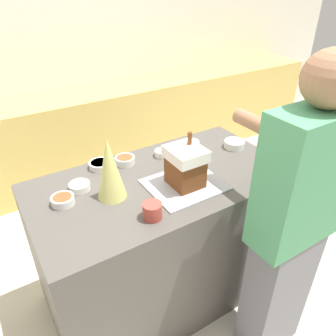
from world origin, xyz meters
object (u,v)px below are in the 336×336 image
at_px(candy_bowl_front_corner, 100,165).
at_px(candy_bowl_far_right, 234,144).
at_px(decorative_tree, 110,169).
at_px(person, 292,227).
at_px(gingerbread_house, 185,166).
at_px(mug, 152,211).
at_px(candy_bowl_center_rear, 192,144).
at_px(candy_bowl_behind_tray, 125,160).
at_px(baking_tray, 185,184).
at_px(candy_bowl_near_tray_left, 63,200).
at_px(candy_bowl_near_tray_right, 80,186).
at_px(candy_bowl_beside_tree, 162,153).

xyz_separation_m(candy_bowl_front_corner, candy_bowl_far_right, (0.84, -0.22, 0.01)).
xyz_separation_m(decorative_tree, person, (0.64, -0.61, -0.21)).
xyz_separation_m(gingerbread_house, person, (0.27, -0.50, -0.17)).
bearing_deg(person, mug, 147.11).
xyz_separation_m(gingerbread_house, candy_bowl_center_rear, (0.27, 0.32, -0.09)).
height_order(candy_bowl_far_right, mug, mug).
bearing_deg(candy_bowl_behind_tray, decorative_tree, -126.46).
bearing_deg(gingerbread_house, baking_tray, -144.76).
bearing_deg(mug, candy_bowl_near_tray_left, 134.81).
relative_size(candy_bowl_center_rear, candy_bowl_near_tray_left, 0.85).
height_order(baking_tray, decorative_tree, decorative_tree).
height_order(decorative_tree, candy_bowl_center_rear, decorative_tree).
relative_size(baking_tray, gingerbread_house, 1.41).
xyz_separation_m(candy_bowl_far_right, candy_bowl_near_tray_right, (-1.01, 0.07, -0.00)).
bearing_deg(person, candy_bowl_behind_tray, 116.93).
distance_m(decorative_tree, candy_bowl_far_right, 0.90).
bearing_deg(candy_bowl_near_tray_left, candy_bowl_behind_tray, 24.29).
xyz_separation_m(decorative_tree, candy_bowl_behind_tray, (0.20, 0.27, -0.14)).
bearing_deg(gingerbread_house, decorative_tree, 163.57).
relative_size(baking_tray, candy_bowl_front_corner, 3.07).
xyz_separation_m(gingerbread_house, mug, (-0.28, -0.14, -0.08)).
relative_size(decorative_tree, candy_bowl_center_rear, 3.41).
relative_size(candy_bowl_far_right, candy_bowl_near_tray_right, 1.18).
bearing_deg(baking_tray, decorative_tree, 163.53).
bearing_deg(mug, candy_bowl_center_rear, 39.91).
distance_m(baking_tray, candy_bowl_beside_tree, 0.34).
height_order(candy_bowl_front_corner, candy_bowl_behind_tray, candy_bowl_behind_tray).
height_order(candy_bowl_near_tray_left, person, person).
relative_size(baking_tray, candy_bowl_beside_tree, 4.21).
xyz_separation_m(gingerbread_house, candy_bowl_front_corner, (-0.32, 0.41, -0.10)).
bearing_deg(candy_bowl_center_rear, candy_bowl_near_tray_right, -175.25).
bearing_deg(candy_bowl_near_tray_left, decorative_tree, -17.41).
xyz_separation_m(candy_bowl_near_tray_left, person, (0.88, -0.68, -0.07)).
bearing_deg(candy_bowl_beside_tree, candy_bowl_behind_tray, 170.62).
height_order(candy_bowl_near_tray_right, mug, mug).
distance_m(baking_tray, mug, 0.32).
bearing_deg(candy_bowl_center_rear, candy_bowl_far_right, -28.63).
height_order(candy_bowl_behind_tray, mug, mug).
bearing_deg(baking_tray, candy_bowl_behind_tray, 114.72).
bearing_deg(gingerbread_house, mug, -153.20).
distance_m(candy_bowl_behind_tray, candy_bowl_near_tray_right, 0.34).
bearing_deg(gingerbread_house, candy_bowl_near_tray_left, 163.19).
height_order(decorative_tree, candy_bowl_front_corner, decorative_tree).
xyz_separation_m(baking_tray, candy_bowl_far_right, (0.52, 0.19, 0.02)).
bearing_deg(candy_bowl_front_corner, candy_bowl_beside_tree, -11.04).
relative_size(mug, person, 0.05).
xyz_separation_m(candy_bowl_center_rear, candy_bowl_beside_tree, (-0.21, 0.02, -0.01)).
bearing_deg(candy_bowl_front_corner, baking_tray, -52.41).
xyz_separation_m(baking_tray, candy_bowl_beside_tree, (0.06, 0.34, 0.02)).
bearing_deg(candy_bowl_near_tray_left, candy_bowl_center_rear, 9.01).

